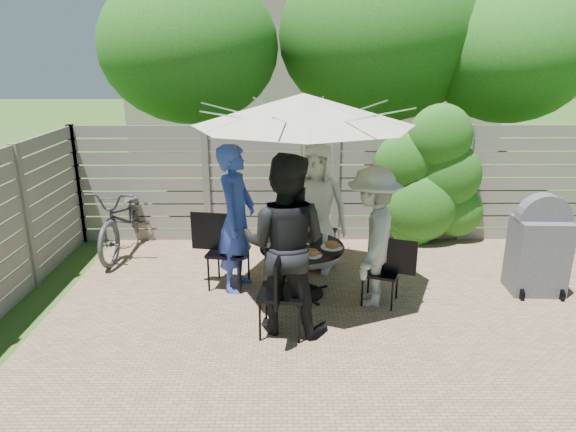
{
  "coord_description": "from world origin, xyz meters",
  "views": [
    {
      "loc": [
        -0.8,
        -4.71,
        2.86
      ],
      "look_at": [
        -0.75,
        1.26,
        0.96
      ],
      "focal_mm": 32.0,
      "sensor_mm": 36.0,
      "label": 1
    }
  ],
  "objects_px": {
    "umbrella": "(303,109)",
    "plate_right": "(332,246)",
    "person_right": "(372,237)",
    "plate_extra": "(312,254)",
    "glass_right": "(325,239)",
    "chair_right": "(381,284)",
    "person_left": "(236,219)",
    "chair_front": "(282,309)",
    "syrup_jug": "(298,237)",
    "person_back": "(316,208)",
    "plate_front": "(295,254)",
    "person_front": "(285,245)",
    "coffee_cup": "(314,235)",
    "plate_left": "(273,241)",
    "glass_front": "(306,248)",
    "chair_back": "(317,245)",
    "glass_back": "(299,232)",
    "bbq_grill": "(539,249)",
    "bicycle": "(126,218)",
    "patio_table": "(302,260)",
    "plate_back": "(308,233)",
    "chair_left": "(228,265)"
  },
  "relations": [
    {
      "from": "plate_left",
      "to": "plate_front",
      "type": "height_order",
      "value": "same"
    },
    {
      "from": "chair_right",
      "to": "person_left",
      "type": "bearing_deg",
      "value": 6.2
    },
    {
      "from": "glass_back",
      "to": "glass_right",
      "type": "bearing_deg",
      "value": -37.64
    },
    {
      "from": "glass_front",
      "to": "syrup_jug",
      "type": "distance_m",
      "value": 0.35
    },
    {
      "from": "glass_right",
      "to": "bicycle",
      "type": "xyz_separation_m",
      "value": [
        -2.86,
        1.5,
        -0.21
      ]
    },
    {
      "from": "person_left",
      "to": "chair_front",
      "type": "xyz_separation_m",
      "value": [
        0.56,
        -1.15,
        -0.63
      ]
    },
    {
      "from": "plate_extra",
      "to": "chair_front",
      "type": "bearing_deg",
      "value": -119.59
    },
    {
      "from": "plate_extra",
      "to": "plate_right",
      "type": "bearing_deg",
      "value": 44.39
    },
    {
      "from": "chair_left",
      "to": "plate_back",
      "type": "height_order",
      "value": "chair_left"
    },
    {
      "from": "bbq_grill",
      "to": "plate_right",
      "type": "bearing_deg",
      "value": -174.38
    },
    {
      "from": "person_back",
      "to": "plate_left",
      "type": "height_order",
      "value": "person_back"
    },
    {
      "from": "chair_front",
      "to": "bbq_grill",
      "type": "distance_m",
      "value": 3.31
    },
    {
      "from": "bicycle",
      "to": "plate_extra",
      "type": "bearing_deg",
      "value": -30.95
    },
    {
      "from": "syrup_jug",
      "to": "plate_extra",
      "type": "bearing_deg",
      "value": -70.2
    },
    {
      "from": "chair_left",
      "to": "chair_right",
      "type": "bearing_deg",
      "value": -3.8
    },
    {
      "from": "chair_front",
      "to": "person_back",
      "type": "bearing_deg",
      "value": -7.32
    },
    {
      "from": "person_right",
      "to": "plate_right",
      "type": "height_order",
      "value": "person_right"
    },
    {
      "from": "chair_back",
      "to": "chair_front",
      "type": "bearing_deg",
      "value": 3.12
    },
    {
      "from": "chair_right",
      "to": "plate_front",
      "type": "distance_m",
      "value": 1.12
    },
    {
      "from": "chair_front",
      "to": "glass_right",
      "type": "distance_m",
      "value": 1.18
    },
    {
      "from": "umbrella",
      "to": "plate_right",
      "type": "xyz_separation_m",
      "value": [
        0.35,
        -0.09,
        -1.58
      ]
    },
    {
      "from": "person_front",
      "to": "plate_front",
      "type": "xyz_separation_m",
      "value": [
        0.12,
        0.45,
        -0.28
      ]
    },
    {
      "from": "chair_right",
      "to": "syrup_jug",
      "type": "bearing_deg",
      "value": 3.37
    },
    {
      "from": "chair_back",
      "to": "plate_right",
      "type": "xyz_separation_m",
      "value": [
        0.1,
        -1.03,
        0.38
      ]
    },
    {
      "from": "chair_front",
      "to": "patio_table",
      "type": "bearing_deg",
      "value": -7.27
    },
    {
      "from": "person_front",
      "to": "plate_left",
      "type": "relative_size",
      "value": 7.45
    },
    {
      "from": "plate_left",
      "to": "bicycle",
      "type": "bearing_deg",
      "value": 146.96
    },
    {
      "from": "person_right",
      "to": "plate_back",
      "type": "relative_size",
      "value": 6.41
    },
    {
      "from": "person_right",
      "to": "glass_back",
      "type": "distance_m",
      "value": 0.98
    },
    {
      "from": "person_right",
      "to": "plate_right",
      "type": "xyz_separation_m",
      "value": [
        -0.45,
        0.12,
        -0.15
      ]
    },
    {
      "from": "syrup_jug",
      "to": "person_right",
      "type": "bearing_deg",
      "value": -17.86
    },
    {
      "from": "patio_table",
      "to": "umbrella",
      "type": "bearing_deg",
      "value": 0.0
    },
    {
      "from": "person_front",
      "to": "bbq_grill",
      "type": "relative_size",
      "value": 1.52
    },
    {
      "from": "chair_right",
      "to": "umbrella",
      "type": "bearing_deg",
      "value": 6.16
    },
    {
      "from": "plate_front",
      "to": "glass_right",
      "type": "xyz_separation_m",
      "value": [
        0.37,
        0.38,
        0.05
      ]
    },
    {
      "from": "person_front",
      "to": "glass_back",
      "type": "distance_m",
      "value": 1.12
    },
    {
      "from": "syrup_jug",
      "to": "glass_right",
      "type": "bearing_deg",
      "value": -4.9
    },
    {
      "from": "plate_extra",
      "to": "glass_right",
      "type": "height_order",
      "value": "glass_right"
    },
    {
      "from": "chair_front",
      "to": "coffee_cup",
      "type": "distance_m",
      "value": 1.26
    },
    {
      "from": "person_right",
      "to": "plate_left",
      "type": "height_order",
      "value": "person_right"
    },
    {
      "from": "chair_back",
      "to": "glass_back",
      "type": "xyz_separation_m",
      "value": [
        -0.28,
        -0.66,
        0.43
      ]
    },
    {
      "from": "person_front",
      "to": "chair_right",
      "type": "height_order",
      "value": "person_front"
    },
    {
      "from": "chair_left",
      "to": "glass_right",
      "type": "height_order",
      "value": "chair_left"
    },
    {
      "from": "plate_right",
      "to": "chair_left",
      "type": "bearing_deg",
      "value": 165.4
    },
    {
      "from": "plate_left",
      "to": "glass_front",
      "type": "xyz_separation_m",
      "value": [
        0.38,
        -0.37,
        0.05
      ]
    },
    {
      "from": "plate_extra",
      "to": "bbq_grill",
      "type": "relative_size",
      "value": 0.19
    },
    {
      "from": "plate_right",
      "to": "glass_right",
      "type": "relative_size",
      "value": 1.86
    },
    {
      "from": "glass_back",
      "to": "chair_back",
      "type": "bearing_deg",
      "value": 66.85
    },
    {
      "from": "plate_front",
      "to": "coffee_cup",
      "type": "xyz_separation_m",
      "value": [
        0.24,
        0.54,
        0.04
      ]
    },
    {
      "from": "chair_front",
      "to": "syrup_jug",
      "type": "bearing_deg",
      "value": -3.89
    }
  ]
}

